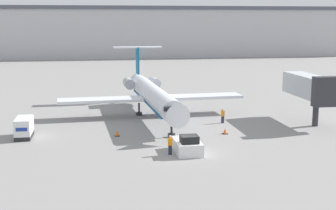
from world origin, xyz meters
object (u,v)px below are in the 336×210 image
object	(u,v)px
airplane_main	(152,94)
worker_by_wing	(223,116)
worker_near_tug	(170,144)
jet_bridge	(310,87)
traffic_cone_left	(117,133)
traffic_cone_right	(225,131)
pushback_tug	(187,145)
luggage_cart	(24,128)

from	to	relation	value
airplane_main	worker_by_wing	bearing A→B (deg)	-35.54
airplane_main	worker_near_tug	bearing A→B (deg)	-91.98
worker_near_tug	jet_bridge	distance (m)	22.26
traffic_cone_left	traffic_cone_right	world-z (taller)	traffic_cone_right
pushback_tug	traffic_cone_right	world-z (taller)	pushback_tug
traffic_cone_left	traffic_cone_right	bearing A→B (deg)	-4.35
pushback_tug	worker_near_tug	world-z (taller)	pushback_tug
luggage_cart	traffic_cone_right	size ratio (longest dim) A/B	5.62
pushback_tug	jet_bridge	distance (m)	20.65
traffic_cone_left	traffic_cone_right	size ratio (longest dim) A/B	1.00
airplane_main	traffic_cone_left	distance (m)	11.79
pushback_tug	worker_by_wing	bearing A→B (deg)	60.49
worker_near_tug	traffic_cone_left	distance (m)	9.18
pushback_tug	worker_by_wing	world-z (taller)	pushback_tug
worker_by_wing	traffic_cone_left	xyz separation A→B (m)	(-13.14, -4.57, -0.62)
worker_by_wing	traffic_cone_right	world-z (taller)	worker_by_wing
worker_near_tug	traffic_cone_left	size ratio (longest dim) A/B	2.84
luggage_cart	traffic_cone_right	bearing A→B (deg)	-4.94
pushback_tug	traffic_cone_left	bearing A→B (deg)	129.59
airplane_main	pushback_tug	bearing A→B (deg)	-86.47
airplane_main	worker_near_tug	world-z (taller)	airplane_main
worker_near_tug	pushback_tug	bearing A→B (deg)	12.17
pushback_tug	traffic_cone_right	size ratio (longest dim) A/B	6.21
worker_by_wing	jet_bridge	bearing A→B (deg)	-8.57
pushback_tug	luggage_cart	xyz separation A→B (m)	(-16.15, 8.56, 0.36)
luggage_cart	worker_by_wing	world-z (taller)	luggage_cart
airplane_main	worker_near_tug	distance (m)	18.33
airplane_main	worker_by_wing	distance (m)	10.00
worker_by_wing	worker_near_tug	bearing A→B (deg)	-124.50
jet_bridge	worker_by_wing	bearing A→B (deg)	171.43
luggage_cart	jet_bridge	distance (m)	33.71
worker_near_tug	traffic_cone_right	size ratio (longest dim) A/B	2.83
pushback_tug	worker_near_tug	bearing A→B (deg)	-167.83
airplane_main	traffic_cone_left	world-z (taller)	airplane_main
pushback_tug	worker_near_tug	size ratio (longest dim) A/B	2.20
traffic_cone_left	jet_bridge	world-z (taller)	jet_bridge
jet_bridge	airplane_main	bearing A→B (deg)	158.47
pushback_tug	worker_near_tug	distance (m)	1.79
worker_near_tug	luggage_cart	bearing A→B (deg)	148.22
pushback_tug	jet_bridge	world-z (taller)	jet_bridge
pushback_tug	traffic_cone_left	size ratio (longest dim) A/B	6.25
worker_near_tug	traffic_cone_right	world-z (taller)	worker_near_tug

